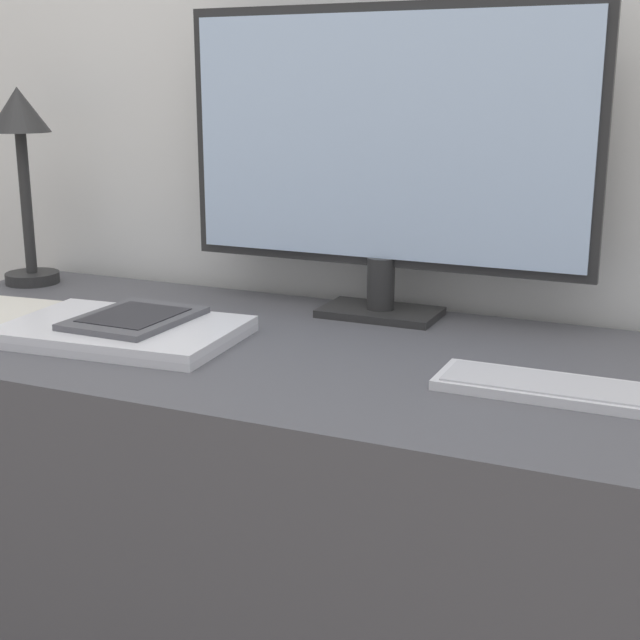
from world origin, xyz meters
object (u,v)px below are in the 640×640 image
Objects in this scene: laptop at (123,331)px; ereader at (134,318)px; monitor at (384,150)px; keyboard at (559,389)px; desk_lamp at (21,145)px.

ereader is at bearing 69.02° from laptop.
monitor is 0.49m from keyboard.
keyboard is at bearing -12.74° from desk_lamp.
monitor is 1.86× the size of desk_lamp.
keyboard is 0.84× the size of laptop.
monitor is 2.25× the size of keyboard.
laptop is at bearing -178.56° from keyboard.
laptop is 1.85× the size of ereader.
ereader is (-0.29, -0.26, -0.23)m from monitor.
monitor is at bearing 43.61° from laptop.
ereader is at bearing 179.74° from keyboard.
keyboard is 0.83× the size of desk_lamp.
ereader is (-0.61, 0.00, 0.02)m from keyboard.
desk_lamp is (-1.00, 0.23, 0.25)m from keyboard.
laptop is at bearing -32.32° from desk_lamp.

